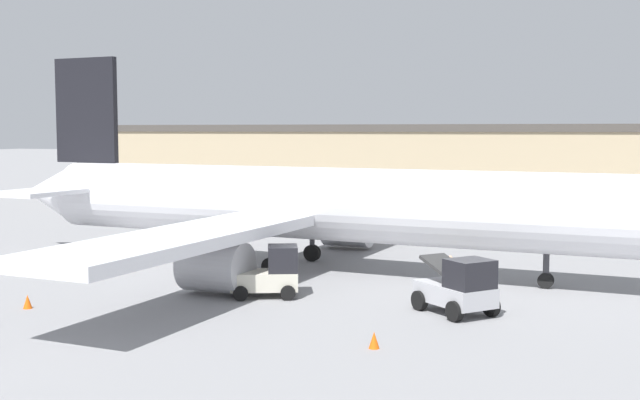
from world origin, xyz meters
name	(u,v)px	position (x,y,z in m)	size (l,w,h in m)	color
ground_plane	(320,270)	(0.00, 0.00, 0.00)	(400.00, 400.00, 0.00)	gray
terminal_building	(439,162)	(-4.07, 42.95, 3.80)	(75.52, 15.88, 7.59)	tan
airplane	(303,205)	(-0.96, 0.05, 3.29)	(37.92, 35.76, 11.16)	white
ground_crew_worker	(450,273)	(7.29, -2.98, 0.87)	(0.36, 0.36, 1.63)	#1E2338
baggage_tug	(271,274)	(0.38, -6.67, 0.98)	(3.25, 2.86, 2.17)	beige
belt_loader_truck	(459,287)	(8.54, -7.04, 1.06)	(3.58, 3.44, 2.22)	#B2B2B7
safety_cone_near	(374,340)	(6.99, -12.83, 0.28)	(0.36, 0.36, 0.55)	#EF590F
safety_cone_far	(28,302)	(-7.60, -12.36, 0.28)	(0.36, 0.36, 0.55)	#EF590F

